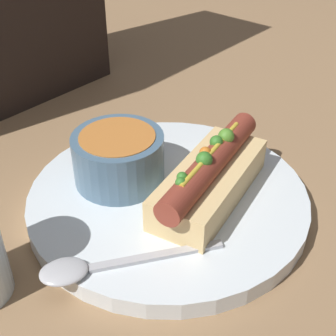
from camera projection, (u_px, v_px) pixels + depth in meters
ground_plane at (168, 205)px, 0.50m from camera, size 4.00×4.00×0.00m
dinner_plate at (168, 198)px, 0.50m from camera, size 0.29×0.29×0.02m
hot_dog at (210, 177)px, 0.47m from camera, size 0.18×0.09×0.06m
soup_bowl at (118, 156)px, 0.49m from camera, size 0.10×0.10×0.05m
spoon at (88, 268)px, 0.40m from camera, size 0.15×0.11×0.01m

